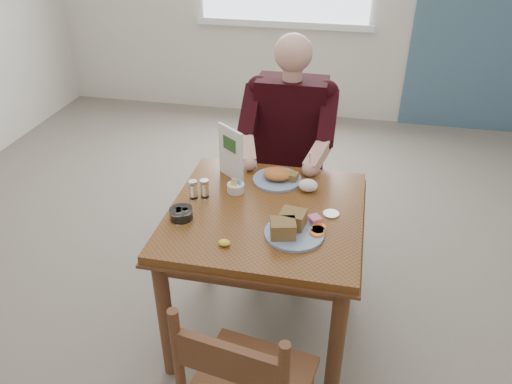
% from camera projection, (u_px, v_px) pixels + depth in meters
% --- Properties ---
extents(floor, '(6.00, 6.00, 0.00)m').
position_uv_depth(floor, '(264.00, 324.00, 2.73)').
color(floor, '#6E6459').
rests_on(floor, ground).
extents(lemon_wedge, '(0.06, 0.04, 0.03)m').
position_uv_depth(lemon_wedge, '(224.00, 243.00, 2.10)').
color(lemon_wedge, yellow).
rests_on(lemon_wedge, table).
extents(napkin, '(0.11, 0.10, 0.06)m').
position_uv_depth(napkin, '(308.00, 185.00, 2.48)').
color(napkin, white).
rests_on(napkin, table).
extents(metal_dish, '(0.09, 0.09, 0.01)m').
position_uv_depth(metal_dish, '(331.00, 214.00, 2.31)').
color(metal_dish, silver).
rests_on(metal_dish, table).
extents(table, '(0.92, 0.92, 0.75)m').
position_uv_depth(table, '(265.00, 230.00, 2.40)').
color(table, brown).
rests_on(table, ground).
extents(chair_far, '(0.42, 0.42, 0.95)m').
position_uv_depth(chair_far, '(289.00, 178.00, 3.15)').
color(chair_far, brown).
rests_on(chair_far, ground).
extents(diner, '(0.53, 0.56, 1.39)m').
position_uv_depth(diner, '(289.00, 136.00, 2.90)').
color(diner, gray).
rests_on(diner, chair_far).
extents(near_plate, '(0.29, 0.29, 0.09)m').
position_uv_depth(near_plate, '(292.00, 227.00, 2.17)').
color(near_plate, white).
rests_on(near_plate, table).
extents(far_plate, '(0.29, 0.29, 0.07)m').
position_uv_depth(far_plate, '(278.00, 177.00, 2.56)').
color(far_plate, white).
rests_on(far_plate, table).
extents(caddy, '(0.11, 0.11, 0.06)m').
position_uv_depth(caddy, '(236.00, 188.00, 2.47)').
color(caddy, white).
rests_on(caddy, table).
extents(shakers, '(0.11, 0.07, 0.09)m').
position_uv_depth(shakers, '(199.00, 189.00, 2.42)').
color(shakers, white).
rests_on(shakers, table).
extents(creamer, '(0.14, 0.14, 0.05)m').
position_uv_depth(creamer, '(181.00, 214.00, 2.27)').
color(creamer, white).
rests_on(creamer, table).
extents(menu, '(0.16, 0.13, 0.28)m').
position_uv_depth(menu, '(231.00, 153.00, 2.53)').
color(menu, white).
rests_on(menu, table).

